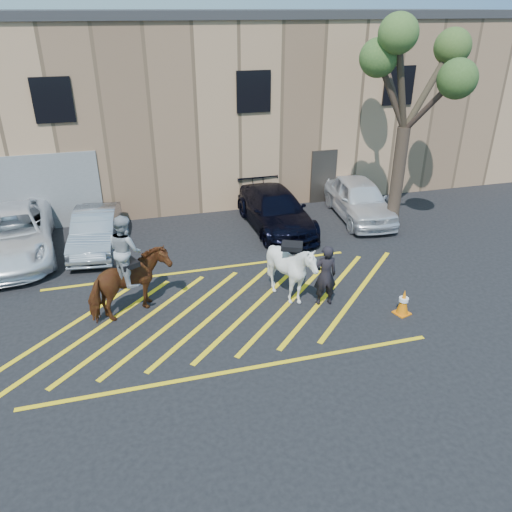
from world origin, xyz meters
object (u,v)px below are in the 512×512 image
object	(u,v)px
mounted_bay	(129,277)
tree	(412,67)
car_white_pickup	(11,234)
handler	(325,275)
car_blue_suv	(276,210)
car_white_suv	(359,199)
saddled_white	(291,270)
traffic_cone	(403,302)
car_silver_sedan	(96,230)

from	to	relation	value
mounted_bay	tree	world-z (taller)	tree
car_white_pickup	handler	size ratio (longest dim) A/B	3.12
car_white_pickup	handler	xyz separation A→B (m)	(8.73, -5.57, 0.12)
mounted_bay	tree	size ratio (longest dim) A/B	0.39
car_blue_suv	car_white_suv	bearing A→B (deg)	0.37
mounted_bay	saddled_white	xyz separation A→B (m)	(4.31, -0.43, -0.20)
traffic_cone	handler	bearing A→B (deg)	150.50
car_silver_sedan	tree	world-z (taller)	tree
handler	car_silver_sedan	bearing A→B (deg)	-37.76
car_blue_suv	saddled_white	distance (m)	5.14
tree	car_white_suv	bearing A→B (deg)	111.02
car_blue_suv	mounted_bay	distance (m)	7.13
car_white_suv	saddled_white	world-z (taller)	saddled_white
car_blue_suv	traffic_cone	distance (m)	6.68
traffic_cone	mounted_bay	bearing A→B (deg)	164.74
car_white_pickup	car_white_suv	distance (m)	12.47
car_silver_sedan	mounted_bay	xyz separation A→B (m)	(0.94, -4.54, 0.49)
car_silver_sedan	mounted_bay	size ratio (longest dim) A/B	1.40
car_silver_sedan	car_blue_suv	bearing A→B (deg)	6.86
handler	mounted_bay	world-z (taller)	mounted_bay
mounted_bay	saddled_white	size ratio (longest dim) A/B	1.31
traffic_cone	tree	xyz separation A→B (m)	(2.48, 5.10, 5.33)
car_white_pickup	car_silver_sedan	size ratio (longest dim) A/B	1.40
car_white_pickup	handler	distance (m)	10.36
car_white_suv	saddled_white	size ratio (longest dim) A/B	2.06
car_silver_sedan	traffic_cone	bearing A→B (deg)	-32.70
mounted_bay	tree	xyz separation A→B (m)	(9.46, 3.19, 4.55)
car_blue_suv	tree	xyz separation A→B (m)	(4.03, -1.39, 4.99)
car_blue_suv	car_white_pickup	bearing A→B (deg)	177.25
handler	car_white_suv	bearing A→B (deg)	-119.94
mounted_bay	traffic_cone	size ratio (longest dim) A/B	3.89
car_silver_sedan	tree	distance (m)	11.64
mounted_bay	car_blue_suv	bearing A→B (deg)	40.15
car_blue_suv	traffic_cone	size ratio (longest dim) A/B	6.65
car_white_pickup	tree	distance (m)	14.04
car_white_pickup	car_blue_suv	bearing A→B (deg)	-6.35
mounted_bay	car_silver_sedan	bearing A→B (deg)	101.76
car_white_pickup	saddled_white	size ratio (longest dim) A/B	2.56
car_blue_suv	car_white_suv	xyz separation A→B (m)	(3.44, 0.14, 0.05)
traffic_cone	car_silver_sedan	bearing A→B (deg)	140.90
car_silver_sedan	traffic_cone	world-z (taller)	car_silver_sedan
car_white_suv	tree	bearing A→B (deg)	-63.37
saddled_white	tree	size ratio (longest dim) A/B	0.30
car_white_suv	handler	xyz separation A→B (m)	(-3.74, -5.59, 0.13)
car_white_pickup	mounted_bay	xyz separation A→B (m)	(3.59, -4.71, 0.38)
car_white_pickup	car_blue_suv	world-z (taller)	car_white_pickup
car_white_suv	mounted_bay	world-z (taller)	mounted_bay
car_white_pickup	car_silver_sedan	world-z (taller)	car_white_pickup
car_silver_sedan	car_white_pickup	bearing A→B (deg)	-177.35
saddled_white	tree	xyz separation A→B (m)	(5.15, 3.62, 4.75)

